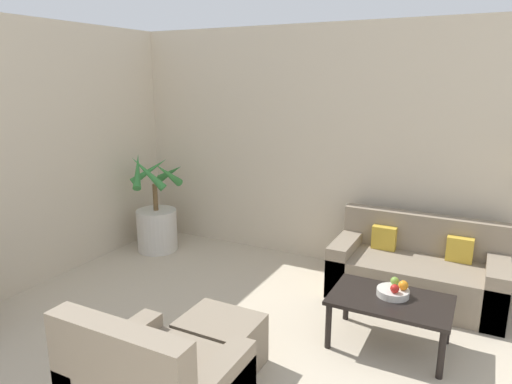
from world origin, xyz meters
The scene contains 9 objects.
wall_back centered at (0.00, 6.00, 1.35)m, with size 8.35×0.06×2.70m.
potted_palm centered at (-2.90, 5.32, 0.39)m, with size 0.70×0.69×1.25m.
sofa_loveseat centered at (0.20, 5.47, 0.27)m, with size 1.60×0.78×0.79m.
coffee_table centered at (0.14, 4.49, 0.36)m, with size 0.94×0.60×0.42m.
fruit_bowl centered at (0.14, 4.55, 0.45)m, with size 0.26×0.26×0.06m.
apple_red centered at (0.16, 4.49, 0.51)m, with size 0.07×0.07×0.07m.
apple_green centered at (0.14, 4.63, 0.51)m, with size 0.07×0.07×0.07m.
orange_fruit centered at (0.22, 4.57, 0.51)m, with size 0.08×0.08×0.08m.
ottoman centered at (-0.92, 3.63, 0.20)m, with size 0.57×0.47×0.40m.
Camera 1 is at (0.70, 1.05, 2.14)m, focal length 32.00 mm.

